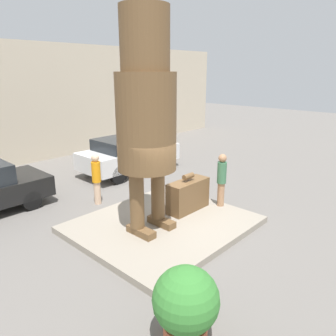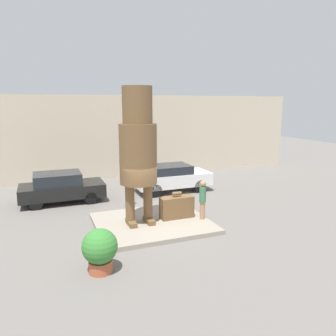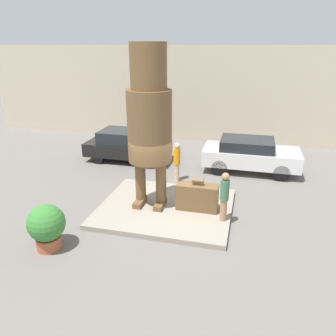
{
  "view_description": "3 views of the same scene",
  "coord_description": "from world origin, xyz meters",
  "px_view_note": "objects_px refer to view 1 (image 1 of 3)",
  "views": [
    {
      "loc": [
        -5.91,
        -5.7,
        4.17
      ],
      "look_at": [
        0.4,
        0.18,
        1.59
      ],
      "focal_mm": 35.0,
      "sensor_mm": 36.0,
      "label": 1
    },
    {
      "loc": [
        -4.06,
        -12.05,
        4.91
      ],
      "look_at": [
        0.63,
        -0.15,
        2.37
      ],
      "focal_mm": 35.0,
      "sensor_mm": 36.0,
      "label": 2
    },
    {
      "loc": [
        2.61,
        -9.9,
        5.48
      ],
      "look_at": [
        0.14,
        -0.24,
        1.69
      ],
      "focal_mm": 35.0,
      "sensor_mm": 36.0,
      "label": 3
    }
  ],
  "objects_px": {
    "giant_suitcase": "(188,195)",
    "worker_hivis": "(96,177)",
    "statue_figure": "(146,108)",
    "tourist": "(222,178)",
    "parked_car_white": "(129,153)",
    "planter_pot": "(186,304)"
  },
  "relations": [
    {
      "from": "giant_suitcase",
      "to": "worker_hivis",
      "type": "relative_size",
      "value": 0.84
    },
    {
      "from": "statue_figure",
      "to": "tourist",
      "type": "xyz_separation_m",
      "value": [
        2.57,
        -0.52,
        -2.25
      ]
    },
    {
      "from": "tourist",
      "to": "worker_hivis",
      "type": "height_order",
      "value": "tourist"
    },
    {
      "from": "giant_suitcase",
      "to": "tourist",
      "type": "height_order",
      "value": "tourist"
    },
    {
      "from": "parked_car_white",
      "to": "worker_hivis",
      "type": "bearing_deg",
      "value": -147.32
    },
    {
      "from": "tourist",
      "to": "worker_hivis",
      "type": "relative_size",
      "value": 0.98
    },
    {
      "from": "statue_figure",
      "to": "parked_car_white",
      "type": "relative_size",
      "value": 1.27
    },
    {
      "from": "tourist",
      "to": "planter_pot",
      "type": "height_order",
      "value": "tourist"
    },
    {
      "from": "statue_figure",
      "to": "giant_suitcase",
      "type": "height_order",
      "value": "statue_figure"
    },
    {
      "from": "planter_pot",
      "to": "statue_figure",
      "type": "bearing_deg",
      "value": 55.41
    },
    {
      "from": "statue_figure",
      "to": "parked_car_white",
      "type": "distance_m",
      "value": 6.17
    },
    {
      "from": "statue_figure",
      "to": "giant_suitcase",
      "type": "xyz_separation_m",
      "value": [
        1.64,
        0.01,
        -2.68
      ]
    },
    {
      "from": "giant_suitcase",
      "to": "worker_hivis",
      "type": "height_order",
      "value": "worker_hivis"
    },
    {
      "from": "statue_figure",
      "to": "worker_hivis",
      "type": "xyz_separation_m",
      "value": [
        0.31,
        2.7,
        -2.4
      ]
    },
    {
      "from": "parked_car_white",
      "to": "planter_pot",
      "type": "relative_size",
      "value": 3.17
    },
    {
      "from": "statue_figure",
      "to": "parked_car_white",
      "type": "xyz_separation_m",
      "value": [
        3.27,
        4.6,
        -2.49
      ]
    },
    {
      "from": "tourist",
      "to": "parked_car_white",
      "type": "distance_m",
      "value": 5.17
    },
    {
      "from": "tourist",
      "to": "planter_pot",
      "type": "relative_size",
      "value": 1.22
    },
    {
      "from": "tourist",
      "to": "worker_hivis",
      "type": "bearing_deg",
      "value": 125.01
    },
    {
      "from": "giant_suitcase",
      "to": "parked_car_white",
      "type": "height_order",
      "value": "parked_car_white"
    },
    {
      "from": "giant_suitcase",
      "to": "parked_car_white",
      "type": "xyz_separation_m",
      "value": [
        1.63,
        4.59,
        0.19
      ]
    },
    {
      "from": "statue_figure",
      "to": "planter_pot",
      "type": "relative_size",
      "value": 4.02
    }
  ]
}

